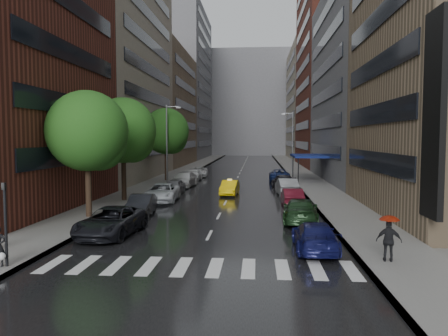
{
  "coord_description": "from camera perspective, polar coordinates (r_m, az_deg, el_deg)",
  "views": [
    {
      "loc": [
        2.63,
        -19.78,
        5.42
      ],
      "look_at": [
        0.0,
        14.73,
        3.0
      ],
      "focal_mm": 35.0,
      "sensor_mm": 36.0,
      "label": 1
    }
  ],
  "objects": [
    {
      "name": "buildings_right",
      "position": [
        78.07,
        13.7,
        10.96
      ],
      "size": [
        8.05,
        109.1,
        36.0
      ],
      "color": "#937A5B",
      "rests_on": "ground"
    },
    {
      "name": "sidewalk_left",
      "position": [
        70.94,
        -5.09,
        -0.34
      ],
      "size": [
        4.0,
        140.0,
        0.15
      ],
      "primitive_type": "cube",
      "color": "gray",
      "rests_on": "ground"
    },
    {
      "name": "buildings_left",
      "position": [
        81.21,
        -8.38,
        11.43
      ],
      "size": [
        8.0,
        108.0,
        38.0
      ],
      "color": "maroon",
      "rests_on": "ground"
    },
    {
      "name": "street_lamp_left",
      "position": [
        50.85,
        -7.4,
        3.37
      ],
      "size": [
        1.74,
        0.22,
        9.0
      ],
      "color": "gray",
      "rests_on": "sidewalk_left"
    },
    {
      "name": "tree_mid",
      "position": [
        37.65,
        -13.04,
        4.78
      ],
      "size": [
        5.5,
        5.5,
        8.77
      ],
      "color": "#382619",
      "rests_on": "ground"
    },
    {
      "name": "road",
      "position": [
        70.04,
        2.2,
        -0.44
      ],
      "size": [
        14.0,
        140.0,
        0.01
      ],
      "primitive_type": "cube",
      "color": "black",
      "rests_on": "ground"
    },
    {
      "name": "awning",
      "position": [
        55.19,
        10.97,
        1.55
      ],
      "size": [
        4.0,
        8.0,
        3.12
      ],
      "color": "navy",
      "rests_on": "sidewalk_right"
    },
    {
      "name": "parked_cars_left",
      "position": [
        41.82,
        -6.75,
        -2.44
      ],
      "size": [
        3.06,
        42.02,
        1.6
      ],
      "color": "black",
      "rests_on": "ground"
    },
    {
      "name": "crosswalk",
      "position": [
        18.74,
        -3.37,
        -12.78
      ],
      "size": [
        13.15,
        2.8,
        0.01
      ],
      "color": "silver",
      "rests_on": "ground"
    },
    {
      "name": "street_lamp_right",
      "position": [
        64.98,
        8.87,
        3.48
      ],
      "size": [
        1.74,
        0.22,
        9.0
      ],
      "color": "gray",
      "rests_on": "sidewalk_right"
    },
    {
      "name": "building_far",
      "position": [
        138.21,
        3.3,
        8.38
      ],
      "size": [
        40.0,
        14.0,
        32.0
      ],
      "primitive_type": "cube",
      "color": "slate",
      "rests_on": "ground"
    },
    {
      "name": "tree_far",
      "position": [
        54.36,
        -7.59,
        4.79
      ],
      "size": [
        5.68,
        5.68,
        9.06
      ],
      "color": "#382619",
      "rests_on": "ground"
    },
    {
      "name": "ground",
      "position": [
        20.68,
        -3.17,
        -11.2
      ],
      "size": [
        220.0,
        220.0,
        0.0
      ],
      "primitive_type": "plane",
      "color": "gray",
      "rests_on": "ground"
    },
    {
      "name": "taxi",
      "position": [
        41.19,
        0.75,
        -2.59
      ],
      "size": [
        1.73,
        4.27,
        1.38
      ],
      "primitive_type": "imported",
      "rotation": [
        0.0,
        0.0,
        -0.07
      ],
      "color": "yellow",
      "rests_on": "ground"
    },
    {
      "name": "traffic_light",
      "position": [
        19.98,
        -26.66,
        -5.62
      ],
      "size": [
        0.18,
        0.15,
        3.45
      ],
      "color": "black",
      "rests_on": "sidewalk_left"
    },
    {
      "name": "ped_red_umbrella",
      "position": [
        20.01,
        20.76,
        -8.07
      ],
      "size": [
        1.11,
        0.82,
        2.01
      ],
      "color": "black",
      "rests_on": "sidewalk_right"
    },
    {
      "name": "tree_near",
      "position": [
        30.33,
        -17.43,
        4.61
      ],
      "size": [
        5.36,
        5.36,
        8.54
      ],
      "color": "#382619",
      "rests_on": "ground"
    },
    {
      "name": "parked_cars_right",
      "position": [
        39.11,
        8.4,
        -2.9
      ],
      "size": [
        2.62,
        39.03,
        1.61
      ],
      "color": "#0F124A",
      "rests_on": "ground"
    },
    {
      "name": "sidewalk_right",
      "position": [
        70.27,
        9.55,
        -0.42
      ],
      "size": [
        4.0,
        140.0,
        0.15
      ],
      "primitive_type": "cube",
      "color": "gray",
      "rests_on": "ground"
    }
  ]
}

